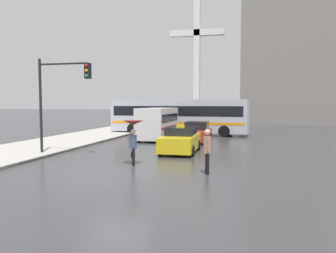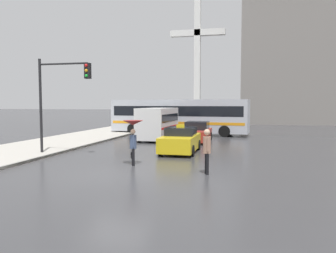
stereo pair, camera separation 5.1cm
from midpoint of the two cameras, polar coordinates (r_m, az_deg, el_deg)
ground_plane at (r=13.02m, az=-9.19°, el=-8.30°), size 300.00×300.00×0.00m
taxi at (r=18.62m, az=2.13°, el=-2.48°), size 1.91×4.01×1.59m
sedan_red at (r=24.03m, az=4.98°, el=-1.05°), size 1.91×4.44×1.47m
ambulance_van at (r=25.17m, az=-1.86°, el=0.75°), size 2.24×5.18×2.45m
city_bus at (r=29.74m, az=1.77°, el=2.00°), size 12.62×3.72×3.14m
pedestrian_with_umbrella at (r=14.68m, az=-6.16°, el=-0.77°), size 0.91×0.91×2.02m
pedestrian_man at (r=12.90m, az=6.75°, el=-3.63°), size 0.39×0.46×1.77m
traffic_light at (r=18.20m, az=-18.28°, el=6.31°), size 2.99×0.38×5.15m
building_tower_near at (r=50.31m, az=19.58°, el=14.01°), size 11.93×8.38×23.51m
monument_cross at (r=49.99m, az=5.03°, el=12.78°), size 8.11×0.90×18.44m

